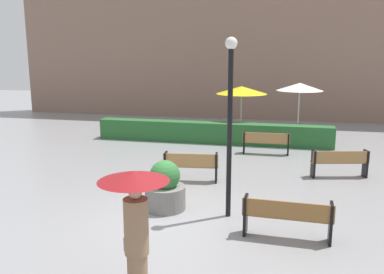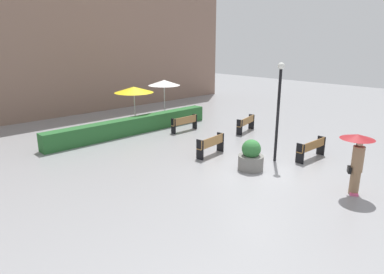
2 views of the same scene
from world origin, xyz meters
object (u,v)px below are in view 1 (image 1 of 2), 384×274
(bench_back_row, at_px, (266,141))
(planter_pot, at_px, (165,188))
(lamp_post, at_px, (230,111))
(patio_umbrella_white, at_px, (300,87))
(pedestrian_with_umbrella, at_px, (135,215))
(bench_mid_center, at_px, (191,165))
(patio_umbrella_yellow, at_px, (242,90))
(bench_near_right, at_px, (287,216))
(bench_far_right, at_px, (340,161))

(bench_back_row, bearing_deg, planter_pot, -109.02)
(lamp_post, bearing_deg, patio_umbrella_white, 79.30)
(bench_back_row, height_order, pedestrian_with_umbrella, pedestrian_with_umbrella)
(lamp_post, distance_m, patio_umbrella_white, 10.03)
(bench_mid_center, distance_m, lamp_post, 3.49)
(planter_pot, bearing_deg, patio_umbrella_yellow, 84.69)
(bench_back_row, distance_m, bench_mid_center, 4.54)
(lamp_post, relative_size, patio_umbrella_yellow, 1.76)
(bench_near_right, bearing_deg, bench_back_row, 96.05)
(patio_umbrella_yellow, bearing_deg, bench_mid_center, -96.05)
(bench_far_right, bearing_deg, patio_umbrella_white, 100.85)
(bench_far_right, bearing_deg, bench_mid_center, -161.79)
(lamp_post, height_order, patio_umbrella_yellow, lamp_post)
(bench_mid_center, relative_size, lamp_post, 0.40)
(bench_near_right, bearing_deg, patio_umbrella_white, 87.40)
(pedestrian_with_umbrella, distance_m, patio_umbrella_white, 13.88)
(pedestrian_with_umbrella, relative_size, patio_umbrella_yellow, 0.88)
(bench_back_row, relative_size, planter_pot, 1.44)
(bench_mid_center, bearing_deg, patio_umbrella_white, 65.75)
(pedestrian_with_umbrella, distance_m, planter_pot, 3.96)
(patio_umbrella_yellow, bearing_deg, bench_back_row, -66.87)
(pedestrian_with_umbrella, bearing_deg, patio_umbrella_white, 78.33)
(bench_mid_center, distance_m, pedestrian_with_umbrella, 6.21)
(pedestrian_with_umbrella, height_order, planter_pot, pedestrian_with_umbrella)
(bench_far_right, bearing_deg, lamp_post, -127.61)
(bench_back_row, relative_size, bench_far_right, 1.01)
(patio_umbrella_white, bearing_deg, patio_umbrella_yellow, -173.03)
(bench_back_row, distance_m, bench_near_right, 7.48)
(bench_mid_center, bearing_deg, bench_far_right, 18.21)
(planter_pot, height_order, patio_umbrella_white, patio_umbrella_white)
(bench_mid_center, height_order, patio_umbrella_yellow, patio_umbrella_yellow)
(planter_pot, relative_size, patio_umbrella_yellow, 0.53)
(bench_near_right, distance_m, patio_umbrella_white, 11.00)
(bench_back_row, bearing_deg, patio_umbrella_white, 69.36)
(planter_pot, distance_m, patio_umbrella_yellow, 9.63)
(planter_pot, bearing_deg, bench_far_right, 39.47)
(bench_back_row, height_order, patio_umbrella_yellow, patio_umbrella_yellow)
(bench_mid_center, distance_m, planter_pot, 2.33)
(bench_mid_center, relative_size, planter_pot, 1.35)
(planter_pot, height_order, lamp_post, lamp_post)
(planter_pot, bearing_deg, patio_umbrella_white, 70.41)
(bench_far_right, height_order, patio_umbrella_white, patio_umbrella_white)
(patio_umbrella_yellow, bearing_deg, lamp_post, -85.61)
(bench_back_row, bearing_deg, lamp_post, -95.16)
(bench_back_row, distance_m, patio_umbrella_white, 4.08)
(pedestrian_with_umbrella, bearing_deg, planter_pot, 100.02)
(bench_near_right, bearing_deg, lamp_post, 144.57)
(bench_far_right, relative_size, lamp_post, 0.43)
(lamp_post, bearing_deg, bench_mid_center, 121.53)
(bench_mid_center, height_order, patio_umbrella_white, patio_umbrella_white)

